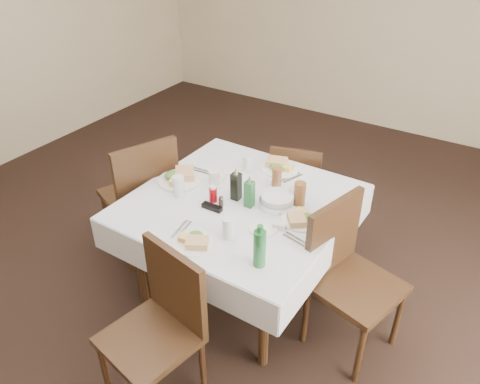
{
  "coord_description": "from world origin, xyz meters",
  "views": [
    {
      "loc": [
        1.52,
        -2.01,
        2.46
      ],
      "look_at": [
        0.14,
        0.19,
        0.8
      ],
      "focal_mm": 35.0,
      "sensor_mm": 36.0,
      "label": 1
    }
  ],
  "objects": [
    {
      "name": "bread_basket",
      "position": [
        0.39,
        0.23,
        0.8
      ],
      "size": [
        0.23,
        0.23,
        0.08
      ],
      "color": "silver",
      "rests_on": "dining_table"
    },
    {
      "name": "cutlery_s",
      "position": [
        0.04,
        -0.3,
        0.77
      ],
      "size": [
        0.07,
        0.19,
        0.01
      ],
      "color": "silver",
      "rests_on": "dining_table"
    },
    {
      "name": "iced_tea_a",
      "position": [
        0.27,
        0.44,
        0.83
      ],
      "size": [
        0.07,
        0.07,
        0.14
      ],
      "color": "brown",
      "rests_on": "dining_table"
    },
    {
      "name": "dining_table",
      "position": [
        0.16,
        0.15,
        0.68
      ],
      "size": [
        1.38,
        1.38,
        0.76
      ],
      "color": "black",
      "rests_on": "ground"
    },
    {
      "name": "pepper_shaker",
      "position": [
        0.09,
        0.03,
        0.8
      ],
      "size": [
        0.03,
        0.03,
        0.07
      ],
      "color": "#3D2C23",
      "rests_on": "dining_table"
    },
    {
      "name": "salt_shaker",
      "position": [
        0.11,
        0.17,
        0.8
      ],
      "size": [
        0.04,
        0.04,
        0.08
      ],
      "color": "white",
      "rests_on": "dining_table"
    },
    {
      "name": "green_bottle",
      "position": [
        0.58,
        -0.32,
        0.88
      ],
      "size": [
        0.07,
        0.07,
        0.26
      ],
      "color": "#226731",
      "rests_on": "dining_table"
    },
    {
      "name": "cutlery_n",
      "position": [
        0.32,
        0.59,
        0.77
      ],
      "size": [
        0.1,
        0.19,
        0.01
      ],
      "color": "silver",
      "rests_on": "dining_table"
    },
    {
      "name": "chair_south",
      "position": [
        0.24,
        -0.76,
        0.54
      ],
      "size": [
        0.53,
        0.53,
        0.95
      ],
      "color": "black",
      "rests_on": "ground"
    },
    {
      "name": "oil_cruet_dark",
      "position": [
        0.13,
        0.16,
        0.87
      ],
      "size": [
        0.06,
        0.06,
        0.24
      ],
      "color": "black",
      "rests_on": "dining_table"
    },
    {
      "name": "oil_cruet_green",
      "position": [
        0.24,
        0.13,
        0.86
      ],
      "size": [
        0.05,
        0.05,
        0.23
      ],
      "color": "#226731",
      "rests_on": "dining_table"
    },
    {
      "name": "side_plate_a",
      "position": [
        -0.08,
        0.48,
        0.77
      ],
      "size": [
        0.18,
        0.18,
        0.01
      ],
      "color": "white",
      "rests_on": "dining_table"
    },
    {
      "name": "ketchup_bottle",
      "position": [
        0.02,
        0.06,
        0.82
      ],
      "size": [
        0.05,
        0.05,
        0.11
      ],
      "color": "#97080F",
      "rests_on": "dining_table"
    },
    {
      "name": "water_w",
      "position": [
        -0.22,
        -0.0,
        0.83
      ],
      "size": [
        0.08,
        0.08,
        0.14
      ],
      "color": "silver",
      "rests_on": "dining_table"
    },
    {
      "name": "room_shell",
      "position": [
        0.0,
        0.0,
        1.71
      ],
      "size": [
        6.04,
        7.04,
        2.8
      ],
      "color": "beige",
      "rests_on": "ground"
    },
    {
      "name": "sunglasses",
      "position": [
        0.06,
        -0.03,
        0.78
      ],
      "size": [
        0.14,
        0.05,
        0.03
      ],
      "color": "black",
      "rests_on": "dining_table"
    },
    {
      "name": "meal_north",
      "position": [
        0.18,
        0.66,
        0.79
      ],
      "size": [
        0.28,
        0.28,
        0.06
      ],
      "color": "white",
      "rests_on": "dining_table"
    },
    {
      "name": "cutlery_w",
      "position": [
        -0.27,
        0.33,
        0.77
      ],
      "size": [
        0.19,
        0.05,
        0.01
      ],
      "color": "silver",
      "rests_on": "dining_table"
    },
    {
      "name": "chair_north",
      "position": [
        0.19,
        0.95,
        0.48
      ],
      "size": [
        0.48,
        0.48,
        0.84
      ],
      "color": "black",
      "rests_on": "ground"
    },
    {
      "name": "chair_west",
      "position": [
        -0.66,
        0.09,
        0.58
      ],
      "size": [
        0.63,
        0.63,
        1.02
      ],
      "color": "black",
      "rests_on": "ground"
    },
    {
      "name": "sugar_caddy",
      "position": [
        0.52,
        0.02,
        0.78
      ],
      "size": [
        0.08,
        0.06,
        0.04
      ],
      "color": "white",
      "rests_on": "dining_table"
    },
    {
      "name": "cutlery_e",
      "position": [
        0.66,
        -0.03,
        0.77
      ],
      "size": [
        0.19,
        0.09,
        0.01
      ],
      "color": "silver",
      "rests_on": "dining_table"
    },
    {
      "name": "iced_tea_b",
      "position": [
        0.51,
        0.32,
        0.84
      ],
      "size": [
        0.08,
        0.08,
        0.16
      ],
      "color": "brown",
      "rests_on": "dining_table"
    },
    {
      "name": "meal_east",
      "position": [
        0.6,
        0.15,
        0.78
      ],
      "size": [
        0.25,
        0.25,
        0.05
      ],
      "color": "white",
      "rests_on": "dining_table"
    },
    {
      "name": "meal_west",
      "position": [
        -0.33,
        0.14,
        0.79
      ],
      "size": [
        0.31,
        0.31,
        0.07
      ],
      "color": "white",
      "rests_on": "dining_table"
    },
    {
      "name": "water_s",
      "position": [
        0.31,
        -0.21,
        0.83
      ],
      "size": [
        0.07,
        0.07,
        0.13
      ],
      "color": "silver",
      "rests_on": "dining_table"
    },
    {
      "name": "meal_south",
      "position": [
        0.18,
        -0.37,
        0.78
      ],
      "size": [
        0.24,
        0.24,
        0.05
      ],
      "color": "white",
      "rests_on": "dining_table"
    },
    {
      "name": "coffee_mug",
      "position": [
        -0.09,
        0.24,
        0.81
      ],
      "size": [
        0.15,
        0.15,
        0.11
      ],
      "color": "white",
      "rests_on": "dining_table"
    },
    {
      "name": "ground_plane",
      "position": [
        0.0,
        0.0,
        0.0
      ],
      "size": [
        7.0,
        7.0,
        0.0
      ],
      "primitive_type": "plane",
      "color": "black"
    },
    {
      "name": "water_n",
      "position": [
        -0.0,
        0.51,
        0.82
      ],
      "size": [
        0.06,
        0.06,
        0.12
      ],
      "color": "silver",
      "rests_on": "dining_table"
    },
    {
      "name": "chair_east",
      "position": [
        0.93,
        0.12,
        0.57
      ],
      "size": [
        0.58,
        0.58,
        0.99
      ],
      "color": "black",
      "rests_on": "ground"
    },
    {
      "name": "side_plate_b",
      "position": [
        0.44,
        -0.04,
        0.77
      ],
      "size": [
        0.18,
        0.18,
        0.01
      ],
      "color": "white",
      "rests_on": "dining_table"
    },
    {
      "name": "water_e",
      "position": [
        0.46,
        0.32,
        0.82
      ],
      "size": [
        0.06,
        0.06,
        0.11
      ],
      "color": "silver",
      "rests_on": "dining_table"
    }
  ]
}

